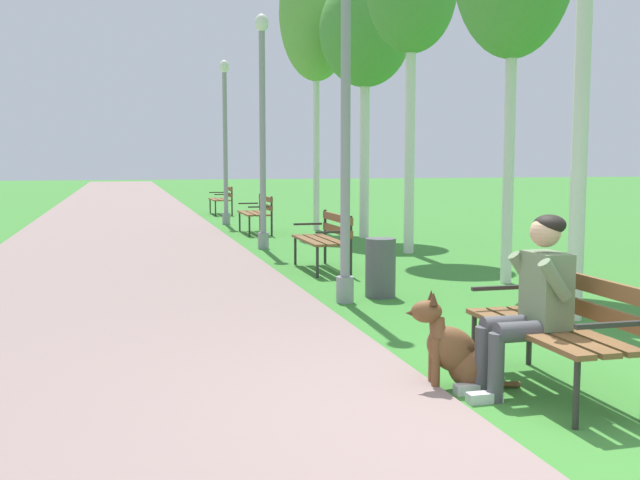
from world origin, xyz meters
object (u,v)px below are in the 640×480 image
park_bench_far (258,210)px  park_bench_furthest (223,197)px  park_bench_mid (325,236)px  birch_tree_sixth (316,13)px  park_bench_near (558,320)px  lamp_post_near (346,113)px  person_seated_on_near_bench (532,297)px  litter_bin (380,268)px  dog_brown (459,353)px  birch_tree_fifth (365,33)px  lamp_post_mid (263,129)px  lamp_post_far (225,140)px

park_bench_far → park_bench_furthest: same height
park_bench_mid → birch_tree_sixth: bearing=76.8°
park_bench_near → park_bench_far: 11.96m
park_bench_near → lamp_post_near: bearing=97.7°
person_seated_on_near_bench → litter_bin: (0.23, 3.83, -0.33)m
dog_brown → birch_tree_fifth: size_ratio=0.15×
dog_brown → birch_tree_sixth: bearing=80.3°
park_bench_far → litter_bin: 8.13m
lamp_post_near → litter_bin: size_ratio=5.91×
park_bench_far → park_bench_mid: bearing=-90.1°
dog_brown → lamp_post_mid: (0.20, 8.79, 1.92)m
lamp_post_mid → lamp_post_far: bearing=89.5°
park_bench_near → park_bench_mid: 6.13m
birch_tree_sixth → park_bench_far: bearing=-162.4°
park_bench_furthest → lamp_post_mid: lamp_post_mid is taller
park_bench_near → park_bench_mid: size_ratio=1.00×
park_bench_mid → lamp_post_near: lamp_post_near is taller
park_bench_far → person_seated_on_near_bench: size_ratio=1.20×
person_seated_on_near_bench → dog_brown: 0.64m
park_bench_furthest → person_seated_on_near_bench: (-0.19, -18.04, 0.17)m
park_bench_furthest → birch_tree_sixth: 7.30m
litter_bin → lamp_post_near: bearing=-154.6°
litter_bin → birch_tree_fifth: bearing=73.7°
park_bench_far → person_seated_on_near_bench: (-0.18, -11.95, 0.17)m
park_bench_near → birch_tree_fifth: size_ratio=0.28×
lamp_post_far → litter_bin: 10.80m
person_seated_on_near_bench → birch_tree_sixth: 13.22m
dog_brown → litter_bin: bearing=79.6°
lamp_post_near → park_bench_far: bearing=86.9°
person_seated_on_near_bench → lamp_post_near: (-0.28, 3.58, 1.46)m
birch_tree_sixth → lamp_post_near: bearing=-102.3°
park_bench_furthest → birch_tree_sixth: bearing=-75.5°
park_bench_near → park_bench_far: same height
lamp_post_near → litter_bin: lamp_post_near is taller
lamp_post_mid → lamp_post_near: bearing=-90.5°
birch_tree_sixth → litter_bin: (-1.41, -8.59, -4.57)m
park_bench_far → lamp_post_mid: bearing=-97.9°
park_bench_furthest → litter_bin: 14.22m
person_seated_on_near_bench → birch_tree_fifth: (2.18, 10.47, 3.51)m
birch_tree_fifth → birch_tree_sixth: birch_tree_sixth is taller
park_bench_furthest → lamp_post_near: size_ratio=0.36×
dog_brown → park_bench_near: bearing=-20.9°
park_bench_near → birch_tree_fifth: 11.28m
park_bench_mid → dog_brown: park_bench_mid is taller
lamp_post_near → lamp_post_far: (0.10, 10.89, -0.03)m
park_bench_furthest → park_bench_near: bearing=-90.0°
park_bench_furthest → birch_tree_sixth: size_ratio=0.23×
park_bench_mid → lamp_post_far: lamp_post_far is taller
park_bench_mid → park_bench_furthest: bearing=89.9°
park_bench_furthest → litter_bin: park_bench_furthest is taller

